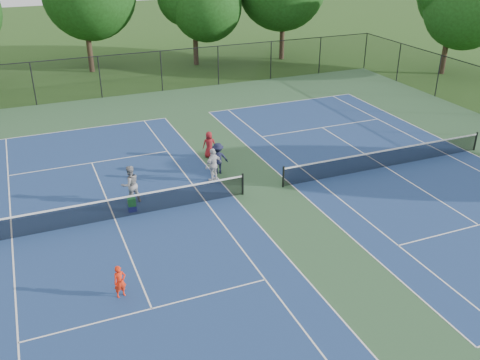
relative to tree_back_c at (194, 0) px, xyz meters
name	(u,v)px	position (x,y,z in m)	size (l,w,h in m)	color
ground	(263,191)	(-5.00, -25.00, -5.48)	(140.00, 140.00, 0.00)	#234716
court_pad	(263,191)	(-5.00, -25.00, -5.48)	(36.00, 36.00, 0.01)	#315734
tennis_court_left	(115,217)	(-12.00, -25.00, -5.38)	(12.00, 23.83, 1.07)	navy
tennis_court_right	(386,165)	(2.00, -25.00, -5.38)	(12.00, 23.83, 1.07)	navy
perimeter_fence	(264,160)	(-5.00, -25.00, -3.88)	(36.08, 36.08, 3.02)	black
tree_back_c	(194,0)	(0.00, 0.00, 0.00)	(6.00, 6.00, 8.40)	#2D2116
tree_side_e	(453,1)	(18.00, -11.00, 0.33)	(6.60, 6.60, 8.87)	#2D2116
child_player	(120,282)	(-12.78, -30.34, -4.88)	(0.44, 0.29, 1.20)	red
instructor	(130,185)	(-10.99, -23.77, -4.59)	(0.87, 0.68, 1.79)	gray
bystander_a	(213,165)	(-6.79, -23.09, -4.62)	(1.00, 0.42, 1.71)	silver
bystander_b	(218,158)	(-6.28, -22.34, -4.67)	(1.05, 0.60, 1.63)	#171A34
bystander_c	(209,145)	(-5.98, -20.22, -4.76)	(0.70, 0.46, 1.44)	maroon
ball_crate	(132,208)	(-11.14, -24.60, -5.34)	(0.35, 0.27, 0.27)	navy
ball_hopper	(132,202)	(-11.14, -24.60, -5.02)	(0.34, 0.26, 0.38)	green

